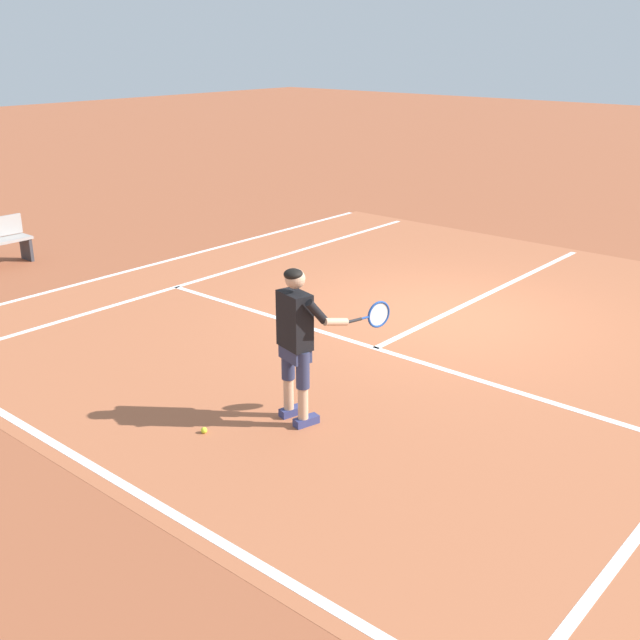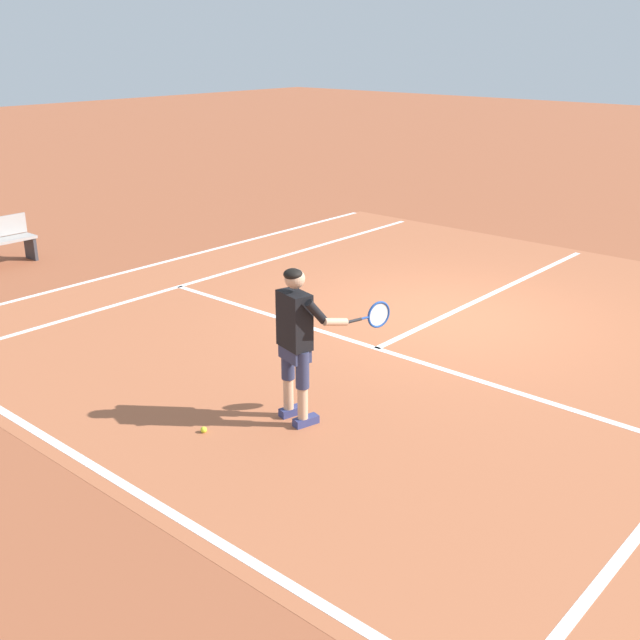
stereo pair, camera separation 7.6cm
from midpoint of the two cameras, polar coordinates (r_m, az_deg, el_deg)
ground_plane at (r=11.62m, az=9.64°, el=0.38°), size 80.00×80.00×0.00m
court_inner_surface at (r=11.10m, az=7.86°, el=-0.47°), size 10.98×10.99×0.00m
line_baseline at (r=7.66m, az=-15.16°, el=-11.07°), size 10.98×0.10×0.01m
line_service at (r=10.25m, az=4.43°, el=-2.11°), size 8.23×0.10×0.01m
line_centre_service at (r=12.81m, az=13.07°, el=2.04°), size 0.10×6.40×0.01m
line_singles_left at (r=13.65m, az=-6.67°, el=3.56°), size 0.10×10.59×0.01m
line_doubles_left at (r=14.66m, az=-10.32°, el=4.54°), size 0.10×10.59×0.01m
tennis_player at (r=7.96m, az=-1.42°, el=-1.14°), size 0.85×1.05×1.71m
tennis_ball_near_feet at (r=8.20m, az=-8.37°, el=-8.07°), size 0.07×0.07×0.07m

